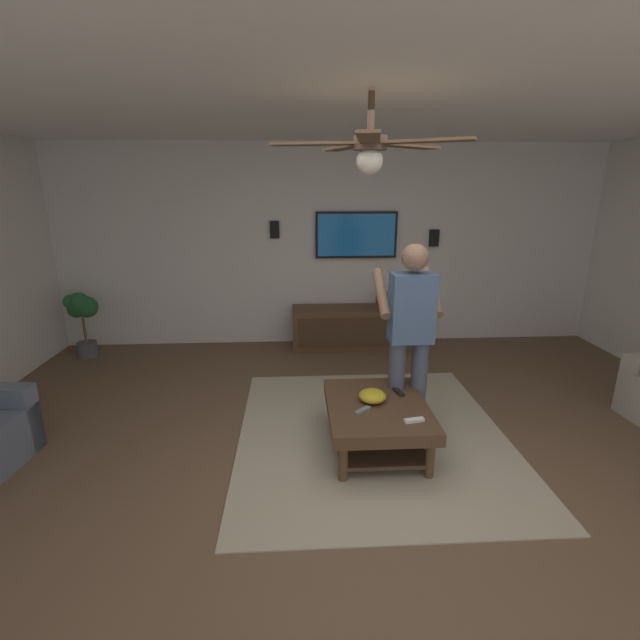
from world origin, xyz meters
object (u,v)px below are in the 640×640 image
Objects in this scene: bowl at (372,396)px; remote_white at (414,420)px; coffee_table at (377,415)px; potted_plant_short at (81,312)px; person_standing at (410,328)px; wall_speaker_left at (434,238)px; vase_round at (384,299)px; ceiling_fan at (371,148)px; wall_speaker_right at (275,230)px; media_console at (357,327)px; remote_grey at (363,411)px; tv at (356,235)px; remote_black at (398,392)px.

bowl is 1.47× the size of remote_white.
potted_plant_short reaches higher than coffee_table.
wall_speaker_left is (2.36, -0.89, 0.49)m from person_standing.
vase_round is (2.38, -0.55, 0.21)m from bowl.
vase_round is 1.00× the size of wall_speaker_left.
wall_speaker_left is (2.65, -1.24, 0.97)m from bowl.
person_standing reaches higher than vase_round.
ceiling_fan reaches higher than potted_plant_short.
coffee_table is 6.67× the size of remote_white.
vase_round is at bearing -13.00° from bowl.
wall_speaker_right reaches higher than coffee_table.
media_console reaches higher than coffee_table.
wall_speaker_right reaches higher than potted_plant_short.
wall_speaker_left is (2.82, -1.34, 1.01)m from remote_grey.
vase_round is at bearing -6.78° from person_standing.
vase_round is at bearing 87.45° from media_console.
coffee_table is 0.22m from remote_grey.
tv reaches higher than potted_plant_short.
remote_white reaches higher than coffee_table.
ceiling_fan is at bearing -6.45° from tv.
ceiling_fan is at bearing 155.40° from coffee_table.
remote_white is 0.68× the size of wall_speaker_left.
potted_plant_short is 2.60m from wall_speaker_right.
wall_speaker_right is at bearing -90.71° from tv.
wall_speaker_right reaches higher than wall_speaker_left.
wall_speaker_right is (2.99, 1.12, 1.13)m from remote_white.
remote_grey is 0.13× the size of ceiling_fan.
bowl is at bearing -124.17° from potted_plant_short.
vase_round is (2.55, -0.65, 0.25)m from remote_grey.
wall_speaker_right is at bearing -79.40° from potted_plant_short.
person_standing is (-2.11, -0.15, 0.66)m from media_console.
ceiling_fan is (-0.27, 0.04, 1.88)m from remote_grey.
remote_grey is (-2.80, 0.30, -1.06)m from tv.
vase_round is at bearing -22.32° from remote_black.
remote_white is 1.00× the size of remote_grey.
bowl is (-2.63, 0.20, -1.02)m from tv.
remote_white is at bearing 114.19° from remote_grey.
remote_white is 3.30m from wall_speaker_left.
vase_round is at bearing -11.96° from coffee_table.
remote_grey is at bearing 133.54° from person_standing.
remote_grey is at bearing -6.17° from tv.
coffee_table is 0.16m from bowl.
remote_white is 3.38m from wall_speaker_right.
tv is 3.58m from potted_plant_short.
media_console is at bearing -86.81° from potted_plant_short.
wall_speaker_right is at bearing 90.00° from wall_speaker_left.
remote_black is at bearing 80.83° from remote_white.
bowl is 1.47× the size of remote_black.
bowl is 2.99m from wall_speaker_right.
tv reaches higher than bowl.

